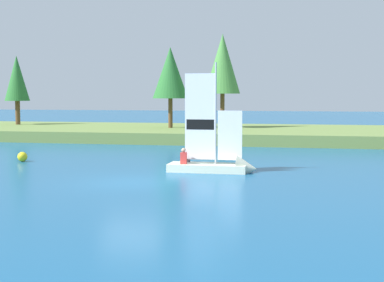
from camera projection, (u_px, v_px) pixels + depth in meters
ground_plane at (131, 183)px, 22.54m from camera, size 200.00×200.00×0.00m
shore_bank at (218, 133)px, 45.45m from camera, size 80.00×14.22×0.84m
shoreline_tree_left at (17, 79)px, 50.58m from camera, size 2.25×2.25×6.32m
shoreline_tree_midleft at (170, 73)px, 45.47m from camera, size 2.93×2.93×6.66m
shoreline_tree_centre at (223, 64)px, 45.68m from camera, size 2.93×2.93×7.77m
sailboat at (222, 164)px, 25.59m from camera, size 4.12×1.41×5.50m
channel_buoy at (22, 157)px, 29.59m from camera, size 0.52×0.52×0.52m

